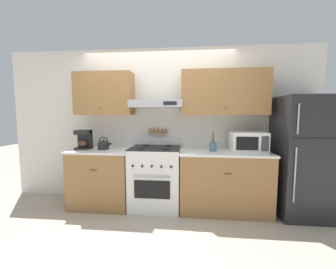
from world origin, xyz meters
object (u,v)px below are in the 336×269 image
Objects in this scene: tea_kettle at (104,145)px; utensil_crock at (213,146)px; refrigerator at (302,157)px; coffee_maker at (84,139)px; stove_range at (156,177)px; microwave at (248,142)px.

utensil_crock reaches higher than tea_kettle.
refrigerator reaches higher than coffee_maker.
refrigerator is 2.97m from tea_kettle.
coffee_maker reaches higher than stove_range.
tea_kettle is at bearing -178.28° from stove_range.
tea_kettle is 2.22m from microwave.
coffee_maker is at bearing 175.92° from tea_kettle.
tea_kettle is 0.44× the size of microwave.
microwave is at bearing 0.46° from tea_kettle.
refrigerator is at bearing -0.19° from tea_kettle.
tea_kettle is at bearing -180.00° from utensil_crock.
tea_kettle is 0.77× the size of utensil_crock.
tea_kettle reaches higher than stove_range.
stove_range is 1.30m from coffee_maker.
coffee_maker is (-1.16, -0.00, 0.58)m from stove_range.
refrigerator is 3.30m from coffee_maker.
stove_range is 0.97m from tea_kettle.
coffee_maker is 2.55m from microwave.
utensil_crock is at bearing 179.56° from refrigerator.
microwave is at bearing 177.91° from refrigerator.
tea_kettle is at bearing -4.08° from coffee_maker.
coffee_maker is at bearing 179.42° from refrigerator.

